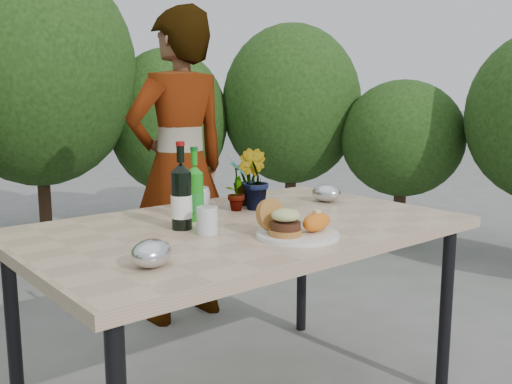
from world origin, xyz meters
TOP-DOWN VIEW (x-y plane):
  - patio_table at (0.00, 0.00)m, footprint 1.60×1.00m
  - shrub_hedge at (0.05, 1.82)m, footprint 6.87×5.12m
  - dinner_plate at (0.02, -0.28)m, footprint 0.28×0.28m
  - burger_stack at (-0.04, -0.26)m, footprint 0.11×0.16m
  - sweet_potato at (0.09, -0.30)m, footprint 0.17×0.12m
  - grilled_veg at (0.04, -0.18)m, footprint 0.08×0.05m
  - wine_bottle at (-0.22, 0.07)m, footprint 0.08×0.08m
  - sparkling_water at (-0.10, 0.16)m, footprint 0.07×0.07m
  - plastic_cup at (-0.19, -0.05)m, footprint 0.07×0.07m
  - seedling_left at (0.13, 0.20)m, footprint 0.14×0.14m
  - seedling_mid at (0.21, 0.19)m, footprint 0.13×0.15m
  - seedling_right at (0.25, 0.28)m, footprint 0.18×0.18m
  - blue_bowl at (0.01, 0.32)m, footprint 0.15×0.15m
  - foil_packet_left at (-0.53, -0.26)m, footprint 0.17×0.16m
  - foil_packet_right at (0.56, 0.11)m, footprint 0.15×0.16m
  - person at (0.33, 0.97)m, footprint 0.62×0.41m

SIDE VIEW (x-z plane):
  - patio_table at x=0.00m, z-range 0.32..1.07m
  - dinner_plate at x=0.02m, z-range 0.75..0.76m
  - grilled_veg at x=0.04m, z-range 0.76..0.79m
  - foil_packet_left at x=-0.53m, z-range 0.75..0.83m
  - foil_packet_right at x=0.56m, z-range 0.75..0.83m
  - sweet_potato at x=0.09m, z-range 0.77..0.83m
  - plastic_cup at x=-0.19m, z-range 0.75..0.84m
  - blue_bowl at x=0.01m, z-range 0.75..0.85m
  - burger_stack at x=-0.04m, z-range 0.75..0.87m
  - person at x=0.33m, z-range 0.00..1.68m
  - sparkling_water at x=-0.10m, z-range 0.71..0.99m
  - wine_bottle at x=-0.22m, z-range 0.71..1.02m
  - seedling_left at x=0.13m, z-range 0.75..0.98m
  - seedling_right at x=0.25m, z-range 0.75..0.98m
  - seedling_mid at x=0.21m, z-range 0.75..1.00m
  - shrub_hedge at x=0.05m, z-range 0.00..2.31m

